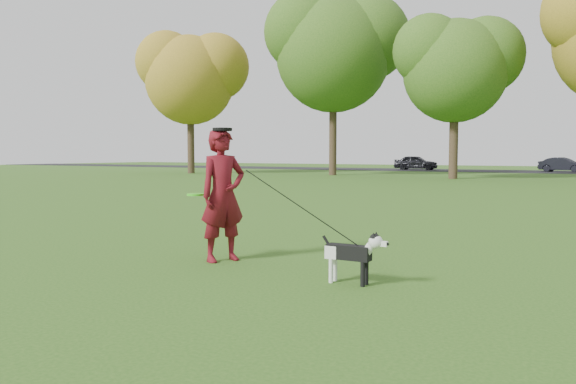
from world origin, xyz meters
The scene contains 8 objects.
ground centered at (0.00, 0.00, 0.00)m, with size 120.00×120.00×0.00m, color #285116.
road centered at (0.00, 40.00, 0.01)m, with size 120.00×7.00×0.02m, color black.
man centered at (-1.09, 0.05, 0.87)m, with size 0.64×0.42×1.75m, color #5D0D16.
dog centered at (0.93, -0.34, 0.36)m, with size 0.78×0.16×0.59m.
car_left centered at (-10.41, 40.00, 0.62)m, with size 1.43×3.55×1.21m, color black.
car_mid centered at (0.63, 40.00, 0.56)m, with size 1.14×3.28×1.08m, color black.
man_held_items centered at (0.17, -0.17, 0.81)m, with size 2.60×0.52×1.36m.
tree_row centered at (-1.43, 26.07, 7.41)m, with size 51.74×8.86×12.01m.
Camera 1 is at (3.28, -5.94, 1.43)m, focal length 35.00 mm.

